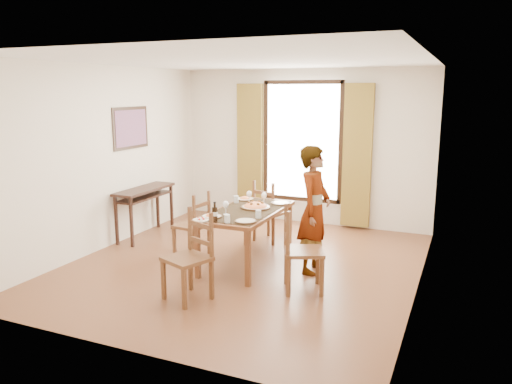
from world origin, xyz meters
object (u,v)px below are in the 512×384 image
at_px(dining_table, 247,215).
at_px(pasta_platter, 255,205).
at_px(console_table, 145,195).
at_px(man, 314,210).

height_order(dining_table, pasta_platter, pasta_platter).
bearing_deg(console_table, dining_table, -14.65).
distance_m(dining_table, man, 0.93).
bearing_deg(pasta_platter, dining_table, -116.97).
relative_size(console_table, man, 0.73).
bearing_deg(pasta_platter, man, -3.71).
distance_m(dining_table, pasta_platter, 0.20).
distance_m(man, pasta_platter, 0.85).
bearing_deg(man, pasta_platter, 88.84).
bearing_deg(console_table, pasta_platter, -10.73).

